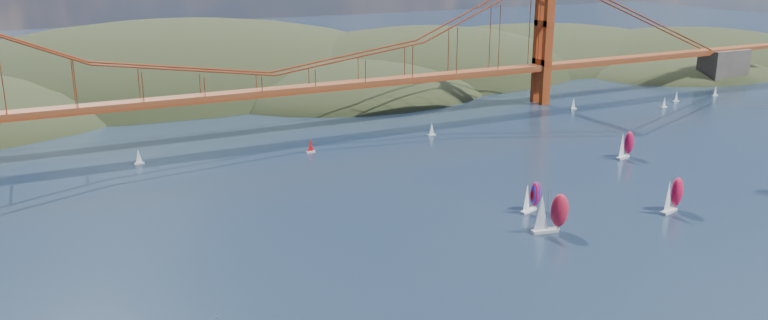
{
  "coord_description": "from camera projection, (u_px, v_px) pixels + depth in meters",
  "views": [
    {
      "loc": [
        -85.32,
        -70.39,
        66.01
      ],
      "look_at": [
        -2.25,
        90.0,
        13.76
      ],
      "focal_mm": 35.0,
      "sensor_mm": 36.0,
      "label": 1
    }
  ],
  "objects": [
    {
      "name": "headlands",
      "position": [
        295.0,
        106.0,
        376.77
      ],
      "size": [
        725.0,
        225.0,
        96.0
      ],
      "color": "black",
      "rests_on": "ground"
    },
    {
      "name": "bridge",
      "position": [
        266.0,
        45.0,
        259.89
      ],
      "size": [
        552.0,
        12.0,
        55.0
      ],
      "color": "brown",
      "rests_on": "ground"
    },
    {
      "name": "racer_0",
      "position": [
        550.0,
        212.0,
        176.81
      ],
      "size": [
        9.43,
        4.8,
        10.6
      ],
      "rotation": [
        0.0,
        0.0,
        -0.18
      ],
      "color": "silver",
      "rests_on": "ground"
    },
    {
      "name": "racer_1",
      "position": [
        672.0,
        194.0,
        190.5
      ],
      "size": [
        8.79,
        5.11,
        9.85
      ],
      "rotation": [
        0.0,
        0.0,
        0.27
      ],
      "color": "silver",
      "rests_on": "ground"
    },
    {
      "name": "racer_3",
      "position": [
        625.0,
        144.0,
        238.76
      ],
      "size": [
        8.5,
        5.05,
        9.53
      ],
      "rotation": [
        0.0,
        0.0,
        0.28
      ],
      "color": "silver",
      "rests_on": "ground"
    },
    {
      "name": "racer_rwb",
      "position": [
        531.0,
        196.0,
        191.03
      ],
      "size": [
        7.63,
        4.66,
        8.55
      ],
      "rotation": [
        0.0,
        0.0,
        0.3
      ],
      "color": "white",
      "rests_on": "ground"
    },
    {
      "name": "distant_boat_3",
      "position": [
        139.0,
        157.0,
        232.5
      ],
      "size": [
        3.0,
        2.0,
        4.7
      ],
      "color": "silver",
      "rests_on": "ground"
    },
    {
      "name": "distant_boat_4",
      "position": [
        573.0,
        104.0,
        309.81
      ],
      "size": [
        3.0,
        2.0,
        4.7
      ],
      "color": "silver",
      "rests_on": "ground"
    },
    {
      "name": "distant_boat_5",
      "position": [
        664.0,
        102.0,
        312.69
      ],
      "size": [
        3.0,
        2.0,
        4.7
      ],
      "color": "silver",
      "rests_on": "ground"
    },
    {
      "name": "distant_boat_6",
      "position": [
        676.0,
        96.0,
        324.47
      ],
      "size": [
        3.0,
        2.0,
        4.7
      ],
      "color": "silver",
      "rests_on": "ground"
    },
    {
      "name": "distant_boat_7",
      "position": [
        715.0,
        91.0,
        336.88
      ],
      "size": [
        3.0,
        2.0,
        4.7
      ],
      "color": "silver",
      "rests_on": "ground"
    },
    {
      "name": "distant_boat_8",
      "position": [
        432.0,
        129.0,
        267.12
      ],
      "size": [
        3.0,
        2.0,
        4.7
      ],
      "color": "silver",
      "rests_on": "ground"
    },
    {
      "name": "distant_boat_9",
      "position": [
        311.0,
        146.0,
        245.11
      ],
      "size": [
        3.0,
        2.0,
        4.7
      ],
      "color": "silver",
      "rests_on": "ground"
    }
  ]
}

